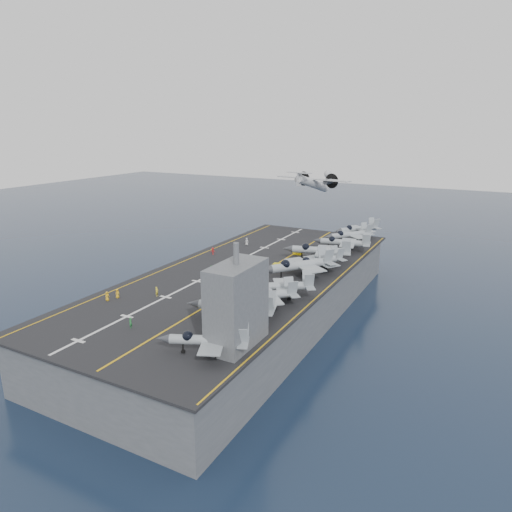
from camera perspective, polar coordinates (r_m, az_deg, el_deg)
The scene contains 31 objects.
ground at distance 101.41m, azimuth -1.07°, elevation -7.63°, with size 500.00×500.00×0.00m, color #142135.
hull at distance 99.52m, azimuth -1.08°, elevation -4.99°, with size 36.00×90.00×10.00m, color #56595E.
flight_deck at distance 97.79m, azimuth -1.10°, elevation -2.15°, with size 38.00×92.00×0.40m, color black.
foul_line at distance 96.37m, azimuth 0.46°, elevation -2.28°, with size 0.35×90.00×0.02m, color gold.
landing_centerline at distance 100.64m, azimuth -4.09°, elevation -1.53°, with size 0.50×90.00×0.02m, color silver.
deck_edge_port at distance 106.66m, azimuth -9.11°, elevation -0.68°, with size 0.25×90.00×0.02m, color gold.
deck_edge_stbd at distance 90.66m, azimuth 9.20°, elevation -3.68°, with size 0.25×90.00×0.02m, color gold.
island_superstructure at distance 63.64m, azimuth -2.43°, elevation -4.90°, with size 5.00×10.00×15.00m, color #56595E, non-canonical shape.
fighter_jet_0 at distance 63.30m, azimuth -5.97°, elevation -10.31°, with size 15.19×13.01×4.45m, color #9DA4AF, non-canonical shape.
fighter_jet_1 at distance 73.06m, azimuth -2.52°, elevation -6.27°, with size 16.74×13.43×5.07m, color gray, non-canonical shape.
fighter_jet_2 at distance 78.05m, azimuth 0.86°, elevation -4.88°, with size 16.41×16.15×4.80m, color #91969E, non-canonical shape.
fighter_jet_3 at distance 82.57m, azimuth 3.06°, elevation -3.69°, with size 16.81×15.31×4.86m, color #99A4AB, non-canonical shape.
fighter_jet_4 at distance 93.92m, azimuth 5.63°, elevation -1.03°, with size 18.66×19.75×5.71m, color gray, non-canonical shape.
fighter_jet_5 at distance 98.47m, azimuth 7.79°, elevation -0.57°, with size 15.56×16.76×4.84m, color #A0AAB1, non-canonical shape.
fighter_jet_6 at distance 105.97m, azimuth 8.11°, elevation 0.78°, with size 17.97×14.32×5.46m, color #9EA6AF, non-canonical shape.
fighter_jet_7 at distance 115.26m, azimuth 11.04°, elevation 1.75°, with size 15.91×12.16×4.97m, color #A0A9B1, non-canonical shape.
fighter_jet_8 at distance 124.06m, azimuth 11.71°, elevation 2.71°, with size 16.38×17.09×4.96m, color gray, non-canonical shape.
tow_cart_a at distance 81.98m, azimuth -5.77°, elevation -5.30°, with size 1.86×1.25×1.09m, color yellow, non-canonical shape.
tow_cart_b at distance 99.48m, azimuth 2.79°, elevation -1.33°, with size 2.30×1.63×1.30m, color #D6C40E, non-canonical shape.
tow_cart_c at distance 111.53m, azimuth 5.23°, elevation 0.51°, with size 2.13×1.45×1.24m, color yellow, non-canonical shape.
crew_0 at distance 86.82m, azimuth -16.93°, elevation -4.50°, with size 0.78×1.08×1.69m, color yellow.
crew_1 at distance 85.84m, azimuth -12.29°, elevation -4.36°, with size 0.74×1.09×1.81m, color yellow.
crew_2 at distance 97.00m, azimuth -5.59°, elevation -1.72°, with size 1.24×1.17×1.72m, color #248F36.
crew_3 at distance 111.27m, azimuth -5.41°, elevation 0.61°, with size 1.27×1.22×1.77m, color #B21919.
crew_4 at distance 102.98m, azimuth -1.01°, elevation -0.51°, with size 0.82×1.21×2.01m, color silver.
crew_5 at distance 119.69m, azimuth -1.17°, elevation 1.82°, with size 1.35×1.10×1.95m, color silver.
crew_6 at distance 73.78m, azimuth -15.42°, elevation -8.03°, with size 0.90×1.17×1.75m, color #28893D.
crew_7 at distance 81.66m, azimuth -5.36°, elevation -5.19°, with size 1.09×0.86×1.59m, color silver.
transport_plane at distance 142.12m, azimuth 7.08°, elevation 8.98°, with size 27.65×21.42×5.87m, color white, non-canonical shape.
fighter_jet_9 at distance 131.54m, azimuth 12.70°, elevation 3.39°, with size 16.38×17.09×4.96m, color gray, non-canonical shape.
crew_8 at distance 86.03m, azimuth -18.11°, elevation -4.80°, with size 0.78×1.08×1.69m, color yellow.
Camera 1 is at (45.24, -81.24, 40.48)m, focal length 32.00 mm.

